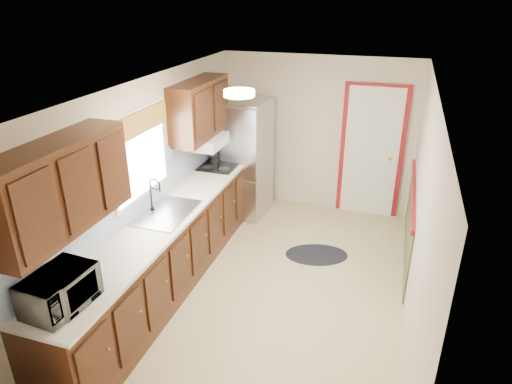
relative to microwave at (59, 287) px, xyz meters
The scene contains 8 objects.
room_shell 2.29m from the microwave, 58.39° to the left, with size 3.20×5.20×2.52m.
kitchen_run 1.69m from the microwave, 91.22° to the left, with size 0.63×4.00×2.20m.
back_wall_trim 4.71m from the microwave, 62.21° to the left, with size 1.12×2.30×2.08m.
ceiling_fixture 2.32m from the microwave, 62.78° to the left, with size 0.30×0.30×0.06m, color #FFD88C.
microwave is the anchor object (origin of this frame).
refrigerator 3.87m from the microwave, 87.33° to the left, with size 0.80×0.78×1.80m.
rug 3.47m from the microwave, 61.75° to the left, with size 0.83×0.53×0.01m, color black.
cooktop 3.35m from the microwave, 89.83° to the left, with size 0.51×0.61×0.02m, color black.
Camera 1 is at (1.18, -4.30, 3.27)m, focal length 32.00 mm.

